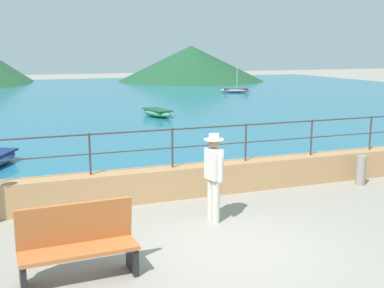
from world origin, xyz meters
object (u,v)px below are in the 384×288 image
Objects in this scene: boat_4 at (157,112)px; boat_0 at (236,90)px; person_walking at (214,173)px; bollard at (361,170)px; bench_main at (78,242)px.

boat_0 is at bearing 48.41° from boat_4.
person_walking is 27.97m from boat_0.
boat_0 reaches higher than bollard.
boat_4 is (3.21, 14.44, -0.72)m from person_walking.
boat_0 reaches higher than bench_main.
bench_main is 2.31× the size of bollard.
boat_0 is at bearing 63.30° from person_walking.
bench_main is at bearing -160.35° from bollard.
bench_main is 7.71m from bollard.
person_walking is at bearing -116.70° from boat_0.
bollard is at bearing -84.66° from boat_4.
boat_4 is (-9.36, -10.54, -0.01)m from boat_0.
bollard is (4.45, 1.10, -0.60)m from person_walking.
boat_4 is at bearing 95.34° from bollard.
bench_main reaches higher than bollard.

